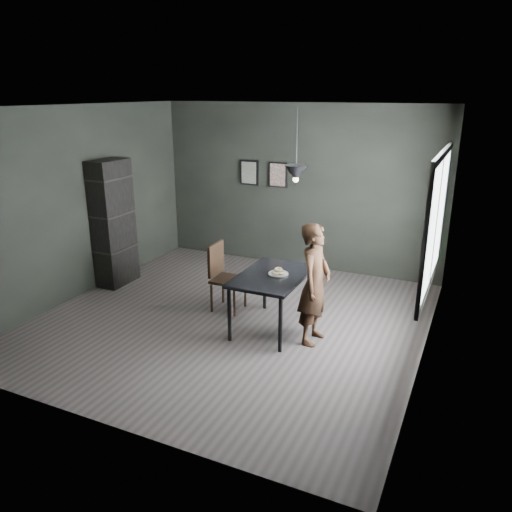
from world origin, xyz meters
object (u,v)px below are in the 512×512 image
at_px(wood_chair, 223,272).
at_px(cafe_table, 272,280).
at_px(shelf_unit, 113,223).
at_px(woman, 315,284).
at_px(pendant_lamp, 296,173).
at_px(white_plate, 278,274).

bearing_deg(wood_chair, cafe_table, -19.72).
bearing_deg(shelf_unit, wood_chair, -5.19).
bearing_deg(woman, pendant_lamp, 62.88).
bearing_deg(wood_chair, pendant_lamp, -11.00).
height_order(woman, pendant_lamp, pendant_lamp).
height_order(wood_chair, shelf_unit, shelf_unit).
bearing_deg(cafe_table, shelf_unit, 170.99).
bearing_deg(white_plate, wood_chair, 164.57).
xyz_separation_m(cafe_table, woman, (0.60, -0.10, 0.08)).
relative_size(woman, wood_chair, 1.57).
bearing_deg(cafe_table, white_plate, 21.40).
relative_size(wood_chair, shelf_unit, 0.48).
xyz_separation_m(cafe_table, white_plate, (0.07, 0.03, 0.08)).
xyz_separation_m(cafe_table, shelf_unit, (-2.92, 0.46, 0.32)).
bearing_deg(cafe_table, wood_chair, 161.67).
bearing_deg(cafe_table, pendant_lamp, 21.80).
distance_m(woman, shelf_unit, 3.57).
relative_size(woman, shelf_unit, 0.76).
distance_m(wood_chair, pendant_lamp, 1.89).
bearing_deg(pendant_lamp, woman, -30.22).
xyz_separation_m(shelf_unit, pendant_lamp, (3.17, -0.36, 1.06)).
height_order(white_plate, woman, woman).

